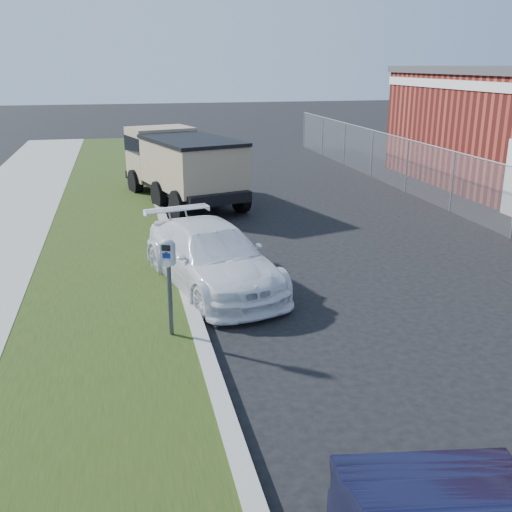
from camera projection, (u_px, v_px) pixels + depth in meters
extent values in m
plane|color=black|center=(347.00, 322.00, 10.40)|extent=(120.00, 120.00, 0.00)
cube|color=gray|center=(185.00, 290.00, 11.69)|extent=(0.25, 50.00, 0.15)
cube|color=#1B320D|center=(101.00, 297.00, 11.35)|extent=(3.00, 50.00, 0.13)
plane|color=slate|center=(453.00, 182.00, 17.88)|extent=(0.00, 30.00, 30.00)
cylinder|color=#91979E|center=(456.00, 152.00, 17.61)|extent=(0.04, 30.00, 0.04)
cylinder|color=#91979E|center=(453.00, 182.00, 17.88)|extent=(0.06, 0.06, 1.80)
cylinder|color=#91979E|center=(407.00, 166.00, 20.67)|extent=(0.06, 0.06, 1.80)
cylinder|color=#91979E|center=(372.00, 154.00, 23.45)|extent=(0.06, 0.06, 1.80)
cylinder|color=#91979E|center=(345.00, 144.00, 26.23)|extent=(0.06, 0.06, 1.80)
cylinder|color=#91979E|center=(322.00, 136.00, 29.02)|extent=(0.06, 0.06, 1.80)
cylinder|color=#91979E|center=(304.00, 130.00, 31.80)|extent=(0.06, 0.06, 1.80)
cube|color=silver|center=(488.00, 87.00, 18.29)|extent=(0.06, 14.00, 0.30)
cylinder|color=#3F4247|center=(170.00, 300.00, 9.47)|extent=(0.10, 0.10, 1.15)
cube|color=gray|center=(168.00, 254.00, 9.23)|extent=(0.25, 0.21, 0.34)
ellipsoid|color=gray|center=(167.00, 243.00, 9.18)|extent=(0.26, 0.22, 0.13)
cube|color=black|center=(166.00, 248.00, 9.13)|extent=(0.13, 0.07, 0.09)
cube|color=#0D1C93|center=(166.00, 256.00, 9.17)|extent=(0.12, 0.06, 0.08)
cylinder|color=silver|center=(167.00, 264.00, 9.21)|extent=(0.12, 0.06, 0.13)
cube|color=#3F4247|center=(166.00, 254.00, 9.16)|extent=(0.04, 0.03, 0.06)
imported|color=white|center=(212.00, 256.00, 11.94)|extent=(2.75, 4.63, 1.26)
cube|color=black|center=(184.00, 183.00, 19.08)|extent=(3.38, 5.88, 0.30)
cube|color=#8C795A|center=(161.00, 153.00, 20.52)|extent=(2.40, 2.07, 1.74)
cube|color=black|center=(161.00, 143.00, 20.42)|extent=(2.43, 2.09, 0.52)
cube|color=#8C795A|center=(192.00, 164.00, 18.28)|extent=(3.02, 4.09, 1.39)
cube|color=black|center=(191.00, 140.00, 18.05)|extent=(3.13, 4.20, 0.10)
cube|color=black|center=(154.00, 172.00, 21.45)|extent=(2.04, 0.70, 0.26)
cylinder|color=black|center=(135.00, 182.00, 20.27)|extent=(0.51, 0.91, 0.87)
cylinder|color=black|center=(190.00, 177.00, 21.19)|extent=(0.51, 0.91, 0.87)
cylinder|color=black|center=(160.00, 195.00, 18.32)|extent=(0.51, 0.91, 0.87)
cylinder|color=black|center=(219.00, 189.00, 19.24)|extent=(0.51, 0.91, 0.87)
cylinder|color=black|center=(179.00, 205.00, 17.01)|extent=(0.51, 0.91, 0.87)
cylinder|color=black|center=(241.00, 198.00, 17.93)|extent=(0.51, 0.91, 0.87)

